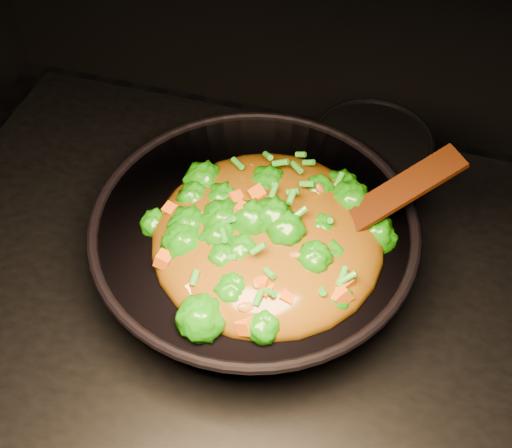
% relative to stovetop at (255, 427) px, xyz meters
% --- Properties ---
extents(stovetop, '(1.20, 0.90, 0.90)m').
position_rel_stovetop_xyz_m(stovetop, '(0.00, 0.00, 0.00)').
color(stovetop, black).
rests_on(stovetop, ground).
extents(wok, '(0.54, 0.54, 0.13)m').
position_rel_stovetop_xyz_m(wok, '(-0.02, 0.07, 0.52)').
color(wok, black).
rests_on(wok, stovetop).
extents(stir_fry, '(0.40, 0.40, 0.11)m').
position_rel_stovetop_xyz_m(stir_fry, '(0.01, 0.04, 0.64)').
color(stir_fry, '#1A7708').
rests_on(stir_fry, wok).
extents(spatula, '(0.24, 0.21, 0.12)m').
position_rel_stovetop_xyz_m(spatula, '(0.13, 0.09, 0.63)').
color(spatula, '#310E03').
rests_on(spatula, wok).
extents(back_pot, '(0.25, 0.25, 0.11)m').
position_rel_stovetop_xyz_m(back_pot, '(0.11, 0.32, 0.51)').
color(back_pot, black).
rests_on(back_pot, stovetop).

